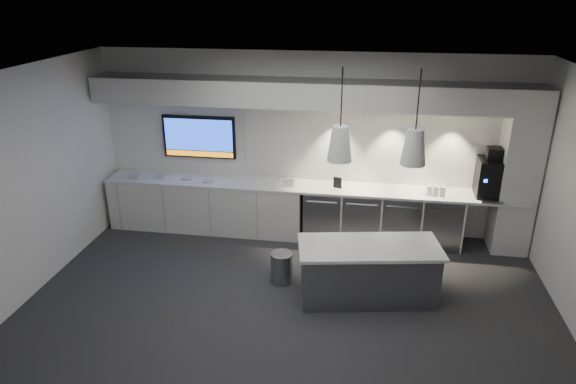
% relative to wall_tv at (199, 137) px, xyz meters
% --- Properties ---
extents(floor, '(7.00, 7.00, 0.00)m').
position_rel_wall_tv_xyz_m(floor, '(1.90, -2.45, -1.56)').
color(floor, '#2C2C2F').
rests_on(floor, ground).
extents(ceiling, '(7.00, 7.00, 0.00)m').
position_rel_wall_tv_xyz_m(ceiling, '(1.90, -2.45, 1.44)').
color(ceiling, black).
rests_on(ceiling, wall_back).
extents(wall_back, '(7.00, 0.00, 7.00)m').
position_rel_wall_tv_xyz_m(wall_back, '(1.90, 0.05, -0.06)').
color(wall_back, white).
rests_on(wall_back, floor).
extents(wall_front, '(7.00, 0.00, 7.00)m').
position_rel_wall_tv_xyz_m(wall_front, '(1.90, -4.95, -0.06)').
color(wall_front, white).
rests_on(wall_front, floor).
extents(wall_left, '(0.00, 7.00, 7.00)m').
position_rel_wall_tv_xyz_m(wall_left, '(-1.60, -2.45, -0.06)').
color(wall_left, white).
rests_on(wall_left, floor).
extents(back_counter, '(6.80, 0.65, 0.04)m').
position_rel_wall_tv_xyz_m(back_counter, '(1.90, -0.27, -0.68)').
color(back_counter, white).
rests_on(back_counter, left_base_cabinets).
extents(left_base_cabinets, '(3.30, 0.63, 0.86)m').
position_rel_wall_tv_xyz_m(left_base_cabinets, '(0.15, -0.27, -1.13)').
color(left_base_cabinets, silver).
rests_on(left_base_cabinets, floor).
extents(fridge_unit_a, '(0.60, 0.61, 0.85)m').
position_rel_wall_tv_xyz_m(fridge_unit_a, '(2.15, -0.27, -1.13)').
color(fridge_unit_a, gray).
rests_on(fridge_unit_a, floor).
extents(fridge_unit_b, '(0.60, 0.61, 0.85)m').
position_rel_wall_tv_xyz_m(fridge_unit_b, '(2.78, -0.27, -1.13)').
color(fridge_unit_b, gray).
rests_on(fridge_unit_b, floor).
extents(fridge_unit_c, '(0.60, 0.61, 0.85)m').
position_rel_wall_tv_xyz_m(fridge_unit_c, '(3.41, -0.27, -1.13)').
color(fridge_unit_c, gray).
rests_on(fridge_unit_c, floor).
extents(fridge_unit_d, '(0.60, 0.61, 0.85)m').
position_rel_wall_tv_xyz_m(fridge_unit_d, '(4.04, -0.27, -1.13)').
color(fridge_unit_d, gray).
rests_on(fridge_unit_d, floor).
extents(backsplash, '(4.60, 0.03, 1.30)m').
position_rel_wall_tv_xyz_m(backsplash, '(3.10, 0.03, -0.01)').
color(backsplash, silver).
rests_on(backsplash, wall_back).
extents(soffit, '(6.90, 0.60, 0.40)m').
position_rel_wall_tv_xyz_m(soffit, '(1.90, -0.25, 0.84)').
color(soffit, silver).
rests_on(soffit, wall_back).
extents(column, '(0.55, 0.55, 2.60)m').
position_rel_wall_tv_xyz_m(column, '(5.10, -0.25, -0.26)').
color(column, silver).
rests_on(column, floor).
extents(wall_tv, '(1.25, 0.07, 0.72)m').
position_rel_wall_tv_xyz_m(wall_tv, '(0.00, 0.00, 0.00)').
color(wall_tv, black).
rests_on(wall_tv, wall_back).
extents(island, '(1.96, 1.11, 0.78)m').
position_rel_wall_tv_xyz_m(island, '(2.92, -2.00, -1.16)').
color(island, gray).
rests_on(island, floor).
extents(bin, '(0.39, 0.39, 0.45)m').
position_rel_wall_tv_xyz_m(bin, '(1.71, -1.78, -1.34)').
color(bin, gray).
rests_on(bin, floor).
extents(coffee_machine, '(0.44, 0.61, 0.77)m').
position_rel_wall_tv_xyz_m(coffee_machine, '(4.72, -0.25, -0.34)').
color(coffee_machine, black).
rests_on(coffee_machine, back_counter).
extents(sign_black, '(0.14, 0.06, 0.18)m').
position_rel_wall_tv_xyz_m(sign_black, '(2.37, -0.30, -0.57)').
color(sign_black, black).
rests_on(sign_black, back_counter).
extents(sign_white, '(0.18, 0.06, 0.14)m').
position_rel_wall_tv_xyz_m(sign_white, '(1.59, -0.40, -0.59)').
color(sign_white, white).
rests_on(sign_white, back_counter).
extents(cup_cluster, '(0.28, 0.18, 0.15)m').
position_rel_wall_tv_xyz_m(cup_cluster, '(3.91, -0.34, -0.58)').
color(cup_cluster, silver).
rests_on(cup_cluster, back_counter).
extents(tray_a, '(0.19, 0.19, 0.02)m').
position_rel_wall_tv_xyz_m(tray_a, '(-1.08, -0.35, -0.65)').
color(tray_a, '#A5A5A5').
rests_on(tray_a, back_counter).
extents(tray_b, '(0.17, 0.17, 0.02)m').
position_rel_wall_tv_xyz_m(tray_b, '(-0.63, -0.29, -0.65)').
color(tray_b, '#A5A5A5').
rests_on(tray_b, back_counter).
extents(tray_c, '(0.16, 0.16, 0.02)m').
position_rel_wall_tv_xyz_m(tray_c, '(-0.17, -0.28, -0.65)').
color(tray_c, '#A5A5A5').
rests_on(tray_c, back_counter).
extents(tray_d, '(0.19, 0.19, 0.02)m').
position_rel_wall_tv_xyz_m(tray_d, '(0.23, -0.36, -0.65)').
color(tray_d, '#A5A5A5').
rests_on(tray_d, back_counter).
extents(pendant_left, '(0.31, 0.31, 1.14)m').
position_rel_wall_tv_xyz_m(pendant_left, '(2.47, -2.00, 0.59)').
color(pendant_left, silver).
rests_on(pendant_left, ceiling).
extents(pendant_right, '(0.31, 0.31, 1.14)m').
position_rel_wall_tv_xyz_m(pendant_right, '(3.36, -2.00, 0.59)').
color(pendant_right, silver).
rests_on(pendant_right, ceiling).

